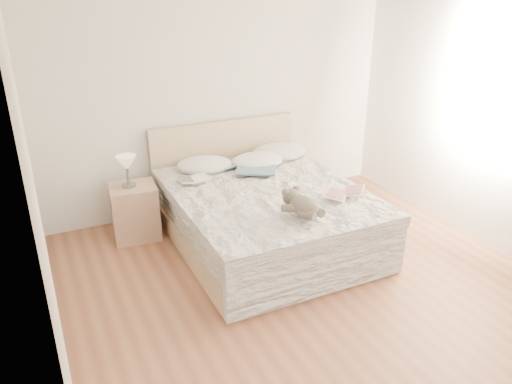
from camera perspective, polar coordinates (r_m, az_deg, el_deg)
floor at (r=4.23m, az=8.13°, el=-12.57°), size 4.00×4.50×0.00m
wall_back at (r=5.54m, az=-4.10°, el=11.72°), size 4.00×0.02×2.70m
wall_left at (r=3.02m, az=-23.84°, el=-0.54°), size 0.02×4.50×2.70m
window at (r=5.15m, az=26.30°, el=9.61°), size 0.02×1.30×1.10m
bed at (r=4.96m, az=0.80°, el=-2.45°), size 1.72×2.14×1.00m
nightstand at (r=5.20m, az=-13.66°, el=-2.18°), size 0.49×0.44×0.56m
table_lamp at (r=5.02m, az=-14.56°, el=3.05°), size 0.24×0.24×0.31m
pillow_left at (r=5.30m, az=-5.94°, el=3.10°), size 0.66×0.53×0.17m
pillow_middle at (r=5.40m, az=0.19°, el=3.62°), size 0.61×0.48×0.17m
pillow_right at (r=5.67m, az=2.66°, el=4.59°), size 0.69×0.53×0.19m
blouse at (r=5.30m, az=0.08°, el=3.12°), size 0.88×0.89×0.03m
photo_book at (r=4.96m, az=-7.15°, el=1.47°), size 0.31×0.22×0.02m
childrens_book at (r=4.68m, az=10.12°, el=-0.10°), size 0.47×0.46×0.03m
teddy_bear at (r=4.19m, az=5.48°, el=-2.47°), size 0.34×0.42×0.19m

